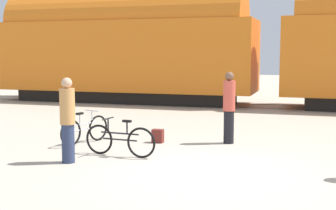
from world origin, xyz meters
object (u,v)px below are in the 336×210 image
(bicycle_silver, at_px, (85,130))
(person_in_red, at_px, (229,107))
(freight_train, at_px, (269,43))
(bicycle_black, at_px, (120,140))
(backpack, at_px, (158,136))
(person_in_tan, at_px, (68,120))

(bicycle_silver, height_order, person_in_red, person_in_red)
(person_in_red, bearing_deg, freight_train, 34.22)
(bicycle_black, bearing_deg, freight_train, 78.64)
(backpack, bearing_deg, freight_train, 78.33)
(person_in_red, bearing_deg, bicycle_silver, 142.97)
(bicycle_silver, relative_size, person_in_tan, 0.88)
(freight_train, relative_size, bicycle_black, 14.58)
(freight_train, bearing_deg, person_in_tan, -104.13)
(bicycle_black, distance_m, person_in_tan, 1.30)
(backpack, bearing_deg, bicycle_silver, -159.24)
(bicycle_black, height_order, person_in_red, person_in_red)
(bicycle_silver, bearing_deg, person_in_tan, -71.77)
(bicycle_silver, xyz_separation_m, person_in_red, (3.45, 1.11, 0.57))
(freight_train, distance_m, person_in_tan, 12.13)
(freight_train, distance_m, bicycle_silver, 10.56)
(person_in_red, bearing_deg, backpack, 140.01)
(person_in_tan, bearing_deg, person_in_red, 24.53)
(bicycle_silver, distance_m, backpack, 1.84)
(freight_train, height_order, person_in_tan, freight_train)
(bicycle_silver, distance_m, person_in_tan, 2.14)
(bicycle_silver, relative_size, person_in_red, 0.86)
(freight_train, relative_size, person_in_red, 13.92)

